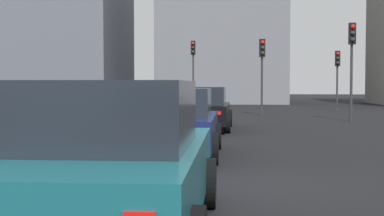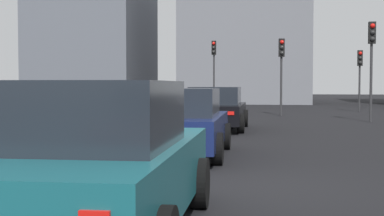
{
  "view_description": "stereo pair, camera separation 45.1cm",
  "coord_description": "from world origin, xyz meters",
  "px_view_note": "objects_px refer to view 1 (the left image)",
  "views": [
    {
      "loc": [
        -8.27,
        0.08,
        1.57
      ],
      "look_at": [
        0.33,
        0.95,
        1.19
      ],
      "focal_mm": 49.57,
      "sensor_mm": 36.0,
      "label": 1
    },
    {
      "loc": [
        -8.21,
        -0.37,
        1.57
      ],
      "look_at": [
        0.33,
        0.95,
        1.19
      ],
      "focal_mm": 49.57,
      "sensor_mm": 36.0,
      "label": 2
    }
  ],
  "objects_px": {
    "traffic_light_far_left": "(352,51)",
    "traffic_light_far_right": "(262,61)",
    "car_teal_right_third": "(111,163)",
    "car_navy_right_second": "(173,123)",
    "traffic_light_near_left": "(338,68)",
    "car_black_right_lead": "(201,109)",
    "traffic_light_near_right": "(193,60)"
  },
  "relations": [
    {
      "from": "car_black_right_lead",
      "to": "traffic_light_near_left",
      "type": "relative_size",
      "value": 1.23
    },
    {
      "from": "traffic_light_near_left",
      "to": "traffic_light_far_right",
      "type": "height_order",
      "value": "traffic_light_far_right"
    },
    {
      "from": "car_navy_right_second",
      "to": "traffic_light_near_left",
      "type": "bearing_deg",
      "value": -20.24
    },
    {
      "from": "car_black_right_lead",
      "to": "traffic_light_near_left",
      "type": "bearing_deg",
      "value": -27.53
    },
    {
      "from": "traffic_light_near_left",
      "to": "traffic_light_far_right",
      "type": "relative_size",
      "value": 0.92
    },
    {
      "from": "car_teal_right_third",
      "to": "traffic_light_far_left",
      "type": "bearing_deg",
      "value": -19.74
    },
    {
      "from": "car_teal_right_third",
      "to": "traffic_light_near_left",
      "type": "relative_size",
      "value": 1.23
    },
    {
      "from": "traffic_light_far_left",
      "to": "traffic_light_far_right",
      "type": "bearing_deg",
      "value": -139.68
    },
    {
      "from": "traffic_light_far_right",
      "to": "car_black_right_lead",
      "type": "bearing_deg",
      "value": -23.53
    },
    {
      "from": "car_black_right_lead",
      "to": "traffic_light_near_left",
      "type": "height_order",
      "value": "traffic_light_near_left"
    },
    {
      "from": "traffic_light_near_right",
      "to": "traffic_light_far_left",
      "type": "height_order",
      "value": "traffic_light_near_right"
    },
    {
      "from": "car_teal_right_third",
      "to": "traffic_light_far_left",
      "type": "relative_size",
      "value": 1.05
    },
    {
      "from": "car_navy_right_second",
      "to": "car_teal_right_third",
      "type": "bearing_deg",
      "value": -179.51
    },
    {
      "from": "car_teal_right_third",
      "to": "traffic_light_near_right",
      "type": "distance_m",
      "value": 28.97
    },
    {
      "from": "car_teal_right_third",
      "to": "traffic_light_near_left",
      "type": "xyz_separation_m",
      "value": [
        26.64,
        -6.75,
        1.8
      ]
    },
    {
      "from": "car_navy_right_second",
      "to": "car_black_right_lead",
      "type": "bearing_deg",
      "value": -1.73
    },
    {
      "from": "traffic_light_near_left",
      "to": "traffic_light_far_right",
      "type": "xyz_separation_m",
      "value": [
        -4.96,
        4.55,
        0.21
      ]
    },
    {
      "from": "car_black_right_lead",
      "to": "car_navy_right_second",
      "type": "height_order",
      "value": "car_black_right_lead"
    },
    {
      "from": "car_teal_right_third",
      "to": "traffic_light_near_left",
      "type": "distance_m",
      "value": 27.55
    },
    {
      "from": "traffic_light_far_left",
      "to": "traffic_light_near_left",
      "type": "bearing_deg",
      "value": 172.52
    },
    {
      "from": "car_navy_right_second",
      "to": "traffic_light_near_left",
      "type": "height_order",
      "value": "traffic_light_near_left"
    },
    {
      "from": "car_navy_right_second",
      "to": "traffic_light_far_left",
      "type": "xyz_separation_m",
      "value": [
        11.42,
        -6.03,
        2.27
      ]
    },
    {
      "from": "traffic_light_near_right",
      "to": "car_teal_right_third",
      "type": "bearing_deg",
      "value": 5.1
    },
    {
      "from": "car_teal_right_third",
      "to": "traffic_light_far_right",
      "type": "bearing_deg",
      "value": -7.27
    },
    {
      "from": "traffic_light_far_left",
      "to": "traffic_light_near_right",
      "type": "bearing_deg",
      "value": -146.53
    },
    {
      "from": "car_navy_right_second",
      "to": "traffic_light_far_left",
      "type": "distance_m",
      "value": 13.11
    },
    {
      "from": "car_navy_right_second",
      "to": "car_teal_right_third",
      "type": "height_order",
      "value": "car_teal_right_third"
    },
    {
      "from": "traffic_light_near_left",
      "to": "traffic_light_far_left",
      "type": "distance_m",
      "value": 9.06
    },
    {
      "from": "car_black_right_lead",
      "to": "traffic_light_far_right",
      "type": "bearing_deg",
      "value": -15.88
    },
    {
      "from": "traffic_light_near_left",
      "to": "traffic_light_far_right",
      "type": "distance_m",
      "value": 6.74
    },
    {
      "from": "car_navy_right_second",
      "to": "traffic_light_far_left",
      "type": "bearing_deg",
      "value": -29.26
    },
    {
      "from": "traffic_light_near_right",
      "to": "traffic_light_far_right",
      "type": "distance_m",
      "value": 8.28
    }
  ]
}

